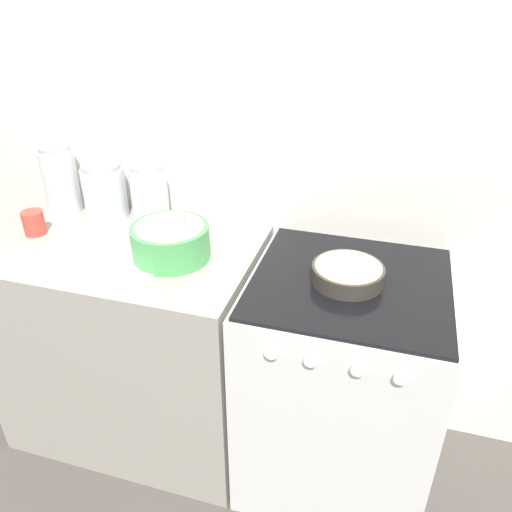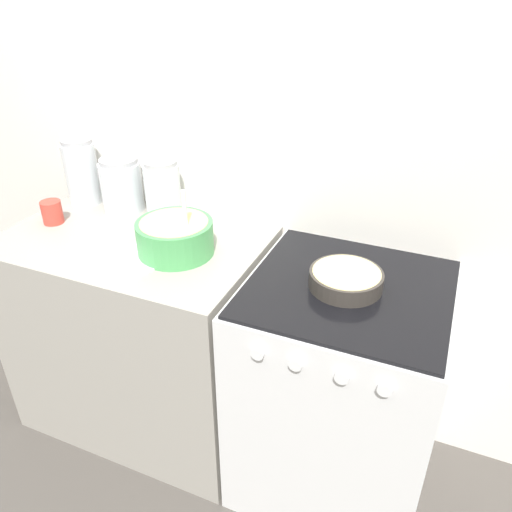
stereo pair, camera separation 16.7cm
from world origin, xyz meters
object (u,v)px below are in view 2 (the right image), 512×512
object	(u,v)px
mixing_bowl	(175,235)
storage_jar_middle	(122,188)
storage_jar_right	(163,194)
stove	(338,389)
tin_can	(52,212)
baking_pan	(346,279)
storage_jar_left	(82,176)

from	to	relation	value
mixing_bowl	storage_jar_middle	size ratio (longest dim) A/B	1.22
storage_jar_right	mixing_bowl	bearing A→B (deg)	-50.61
stove	tin_can	world-z (taller)	tin_can
baking_pan	storage_jar_middle	xyz separation A→B (m)	(-1.01, 0.22, 0.06)
storage_jar_middle	baking_pan	bearing A→B (deg)	-12.40
storage_jar_middle	tin_can	distance (m)	0.29
mixing_bowl	storage_jar_right	bearing A→B (deg)	129.39
storage_jar_left	stove	bearing A→B (deg)	-9.93
storage_jar_middle	storage_jar_right	bearing A→B (deg)	0.00
stove	storage_jar_middle	distance (m)	1.18
storage_jar_middle	tin_can	size ratio (longest dim) A/B	2.43
stove	storage_jar_left	size ratio (longest dim) A/B	3.23
mixing_bowl	storage_jar_left	size ratio (longest dim) A/B	0.98
storage_jar_left	storage_jar_middle	distance (m)	0.20
stove	storage_jar_middle	size ratio (longest dim) A/B	4.04
storage_jar_left	tin_can	world-z (taller)	storage_jar_left
mixing_bowl	baking_pan	distance (m)	0.62
stove	baking_pan	distance (m)	0.48
stove	storage_jar_left	xyz separation A→B (m)	(-1.23, 0.21, 0.57)
baking_pan	tin_can	xyz separation A→B (m)	(-1.20, 0.00, 0.02)
mixing_bowl	storage_jar_right	xyz separation A→B (m)	(-0.20, 0.24, 0.03)
mixing_bowl	storage_jar_left	xyz separation A→B (m)	(-0.60, 0.24, 0.05)
storage_jar_left	mixing_bowl	bearing A→B (deg)	-21.83
mixing_bowl	tin_can	xyz separation A→B (m)	(-0.58, 0.02, -0.02)
storage_jar_left	baking_pan	bearing A→B (deg)	-10.40
baking_pan	storage_jar_middle	distance (m)	1.04
stove	baking_pan	bearing A→B (deg)	-146.73
mixing_bowl	tin_can	size ratio (longest dim) A/B	2.97
storage_jar_left	storage_jar_right	bearing A→B (deg)	0.00
mixing_bowl	tin_can	bearing A→B (deg)	178.03
mixing_bowl	storage_jar_middle	distance (m)	0.46
mixing_bowl	baking_pan	xyz separation A→B (m)	(0.62, 0.02, -0.04)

